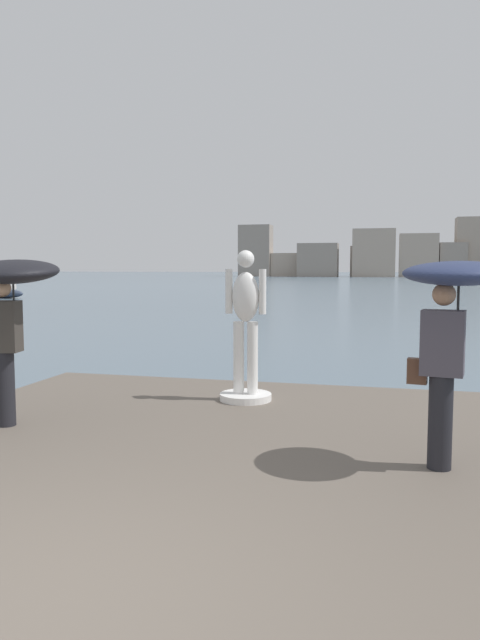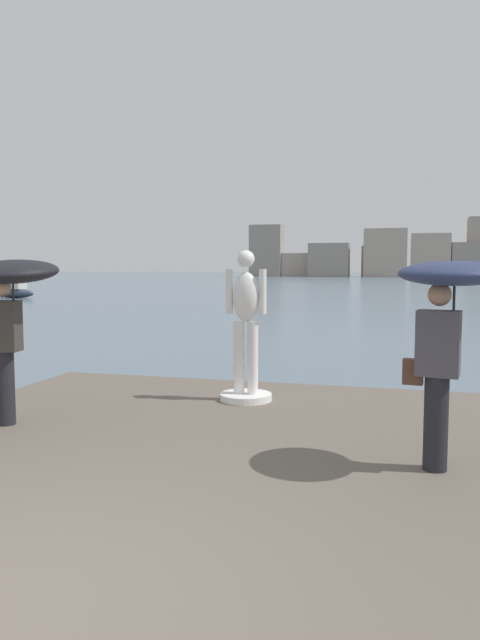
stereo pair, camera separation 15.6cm
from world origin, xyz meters
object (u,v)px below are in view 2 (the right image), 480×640
statue_white_figure (246,335)px  onlooker_left (10,292)px  boat_rightward (15,291)px  onlooker_right (449,306)px

statue_white_figure → onlooker_left: size_ratio=1.05×
boat_rightward → onlooker_right: bearing=-49.2°
statue_white_figure → onlooker_right: 3.48m
onlooker_left → onlooker_right: onlooker_left is taller
onlooker_right → boat_rightward: onlooker_right is taller
onlooker_right → boat_rightward: 42.40m
boat_rightward → statue_white_figure: bearing=-49.7°
onlooker_left → boat_rightward: 39.10m
onlooker_left → boat_rightward: bearing=125.8°
statue_white_figure → boat_rightward: size_ratio=0.49×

